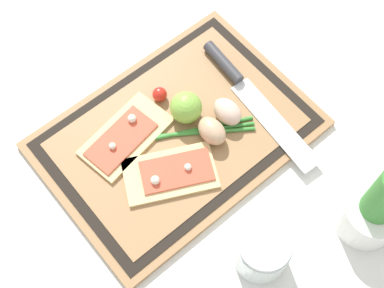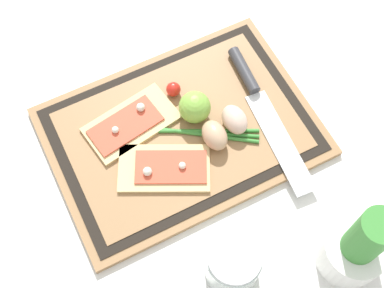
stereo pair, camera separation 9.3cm
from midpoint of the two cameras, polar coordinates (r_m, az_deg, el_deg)
name	(u,v)px [view 1 (the left image)]	position (r m, az deg, el deg)	size (l,w,h in m)	color
ground_plane	(177,136)	(0.98, -4.30, 0.58)	(6.00, 6.00, 0.00)	silver
cutting_board	(177,134)	(0.97, -4.33, 0.78)	(0.47, 0.34, 0.02)	#997047
pizza_slice_near	(125,137)	(0.97, -9.91, 0.51)	(0.18, 0.12, 0.02)	#DBBC7F
pizza_slice_far	(171,173)	(0.93, -5.09, -3.41)	(0.18, 0.15, 0.02)	#DBBC7F
knife	(241,83)	(1.01, 2.56, 6.25)	(0.06, 0.31, 0.02)	silver
egg_brown	(212,131)	(0.94, -0.68, 1.11)	(0.04, 0.06, 0.04)	tan
egg_pink	(227,112)	(0.96, 1.02, 3.18)	(0.04, 0.06, 0.04)	beige
lime	(186,108)	(0.95, -3.43, 3.63)	(0.06, 0.06, 0.06)	#7FB742
cherry_tomato_red	(160,94)	(0.99, -6.17, 5.03)	(0.03, 0.03, 0.03)	red
scallion_bunch	(174,137)	(0.96, -4.75, 0.51)	(0.27, 0.18, 0.01)	#388433
herb_pot	(375,210)	(0.89, 16.11, -7.08)	(0.10, 0.10, 0.19)	white
sauce_jar	(262,252)	(0.86, 4.36, -11.78)	(0.09, 0.09, 0.09)	silver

